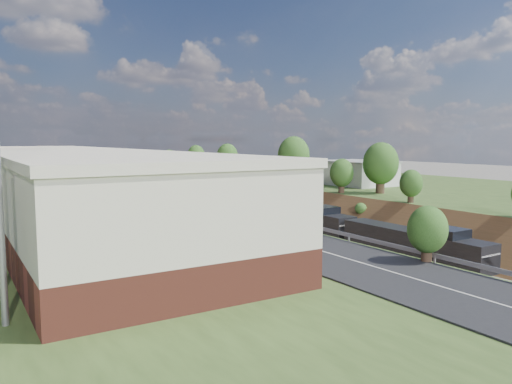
# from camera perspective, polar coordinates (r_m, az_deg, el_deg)

# --- Properties ---
(platform_right) EXTENTS (44.00, 180.00, 5.00)m
(platform_right) POSITION_cam_1_polar(r_m,az_deg,el_deg) (102.41, 12.22, -0.00)
(platform_right) COLOR #354C1F
(platform_right) RESTS_ON ground
(embankment_left) EXTENTS (10.00, 180.00, 10.00)m
(embankment_left) POSITION_cam_1_polar(r_m,az_deg,el_deg) (79.12, -11.52, -3.56)
(embankment_left) COLOR brown
(embankment_left) RESTS_ON ground
(embankment_right) EXTENTS (10.00, 180.00, 10.00)m
(embankment_right) POSITION_cam_1_polar(r_m,az_deg,el_deg) (88.99, 1.91, -2.38)
(embankment_right) COLOR brown
(embankment_right) RESTS_ON ground
(rail_left_track) EXTENTS (1.58, 180.00, 0.18)m
(rail_left_track) POSITION_cam_1_polar(r_m,az_deg,el_deg) (82.33, -6.02, -3.03)
(rail_left_track) COLOR gray
(rail_left_track) RESTS_ON ground
(rail_right_track) EXTENTS (1.58, 180.00, 0.18)m
(rail_right_track) POSITION_cam_1_polar(r_m,az_deg,el_deg) (84.67, -2.84, -2.76)
(rail_right_track) COLOR gray
(rail_right_track) RESTS_ON ground
(road) EXTENTS (8.00, 180.00, 0.10)m
(road) POSITION_cam_1_polar(r_m,az_deg,el_deg) (77.04, -14.74, -0.10)
(road) COLOR black
(road) RESTS_ON platform_left
(guardrail) EXTENTS (0.10, 171.00, 0.70)m
(guardrail) POSITION_cam_1_polar(r_m,az_deg,el_deg) (78.09, -11.83, 0.42)
(guardrail) COLOR #99999E
(guardrail) RESTS_ON platform_left
(commercial_building) EXTENTS (14.30, 62.30, 7.00)m
(commercial_building) POSITION_cam_1_polar(r_m,az_deg,el_deg) (52.44, -20.88, 0.72)
(commercial_building) COLOR brown
(commercial_building) RESTS_ON platform_left
(overpass) EXTENTS (24.50, 8.30, 7.40)m
(overpass) POSITION_cam_1_polar(r_m,az_deg,el_deg) (140.73, -16.08, 2.49)
(overpass) COLOR gray
(overpass) RESTS_ON ground
(white_building_near) EXTENTS (9.00, 12.00, 4.00)m
(white_building_near) POSITION_cam_1_polar(r_m,az_deg,el_deg) (89.73, 11.45, 2.07)
(white_building_near) COLOR silver
(white_building_near) RESTS_ON platform_right
(white_building_far) EXTENTS (8.00, 10.00, 3.60)m
(white_building_far) POSITION_cam_1_polar(r_m,az_deg,el_deg) (106.55, 3.14, 2.67)
(white_building_far) COLOR silver
(white_building_far) RESTS_ON platform_right
(tree_right_large) EXTENTS (5.25, 5.25, 7.61)m
(tree_right_large) POSITION_cam_1_polar(r_m,az_deg,el_deg) (76.49, 14.07, 3.13)
(tree_right_large) COLOR #473323
(tree_right_large) RESTS_ON platform_right
(tree_left_crest) EXTENTS (2.45, 2.45, 3.55)m
(tree_left_crest) POSITION_cam_1_polar(r_m,az_deg,el_deg) (42.64, 6.13, -2.03)
(tree_left_crest) COLOR #473323
(tree_left_crest) RESTS_ON platform_left
(freight_train) EXTENTS (2.93, 118.17, 4.55)m
(freight_train) POSITION_cam_1_polar(r_m,az_deg,el_deg) (96.47, -6.77, -0.27)
(freight_train) COLOR black
(freight_train) RESTS_ON ground
(suv) EXTENTS (3.02, 5.69, 1.52)m
(suv) POSITION_cam_1_polar(r_m,az_deg,el_deg) (46.20, -1.70, -2.85)
(suv) COLOR black
(suv) RESTS_ON road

